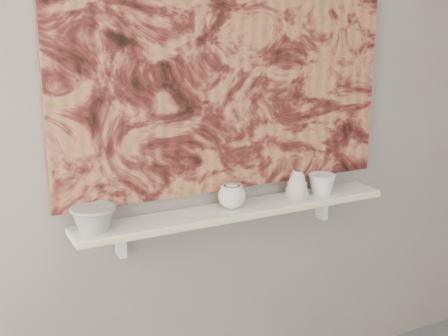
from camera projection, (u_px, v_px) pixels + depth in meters
wall_back at (226, 105)px, 2.60m from camera, size 3.60×0.00×3.60m
shelf at (236, 211)px, 2.63m from camera, size 1.40×0.18×0.03m
shelf_stripe at (247, 217)px, 2.55m from camera, size 1.40×0.01×0.02m
bracket_left at (121, 242)px, 2.49m from camera, size 0.03×0.06×0.12m
bracket_right at (322, 206)px, 2.92m from camera, size 0.03×0.06×0.12m
painting at (228, 60)px, 2.54m from camera, size 1.50×0.02×1.10m
house_motif at (317, 125)px, 2.81m from camera, size 0.09×0.00×0.08m
bowl_grey at (93, 218)px, 2.35m from camera, size 0.19×0.19×0.10m
cup_cream at (232, 196)px, 2.61m from camera, size 0.12×0.12×0.10m
bell_vessel at (297, 184)px, 2.75m from camera, size 0.15×0.15×0.12m
bowl_white at (322, 184)px, 2.81m from camera, size 0.13×0.13×0.09m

